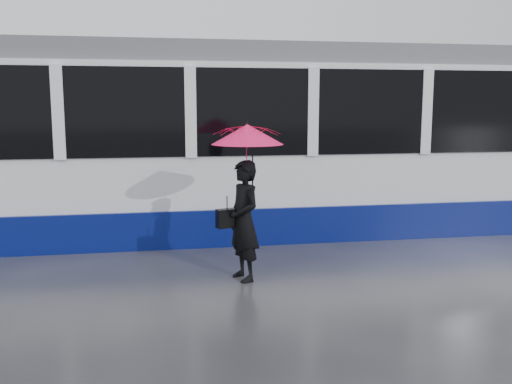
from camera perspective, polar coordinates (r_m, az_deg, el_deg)
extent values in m
plane|color=#27272B|center=(8.26, -1.06, -7.57)|extent=(90.00, 90.00, 0.00)
cube|color=#3F3D38|center=(9.96, -2.71, -4.69)|extent=(34.00, 0.07, 0.02)
cube|color=#3F3D38|center=(11.36, -3.67, -3.04)|extent=(34.00, 0.07, 0.02)
cube|color=white|center=(11.55, 16.00, 4.43)|extent=(24.00, 2.40, 2.95)
cube|color=navy|center=(11.70, 15.76, -1.51)|extent=(24.00, 2.56, 0.62)
cube|color=black|center=(11.52, 16.14, 7.78)|extent=(23.00, 2.48, 1.40)
cube|color=#5B5E63|center=(11.56, 16.35, 12.61)|extent=(23.60, 2.20, 0.35)
imported|color=black|center=(7.53, -1.22, -2.89)|extent=(0.55, 0.68, 1.60)
imported|color=#F01496|center=(7.41, -0.86, 3.85)|extent=(1.11, 1.12, 0.80)
cone|color=#F01496|center=(7.40, -0.86, 5.79)|extent=(1.19, 1.19, 0.26)
cylinder|color=black|center=(7.39, -0.87, 6.95)|extent=(0.01, 0.01, 0.06)
cylinder|color=black|center=(7.47, -0.35, 1.58)|extent=(0.02, 0.02, 0.70)
cube|color=black|center=(7.51, -2.90, -2.63)|extent=(0.31, 0.21, 0.25)
cylinder|color=black|center=(7.47, -2.92, -1.02)|extent=(0.01, 0.01, 0.18)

